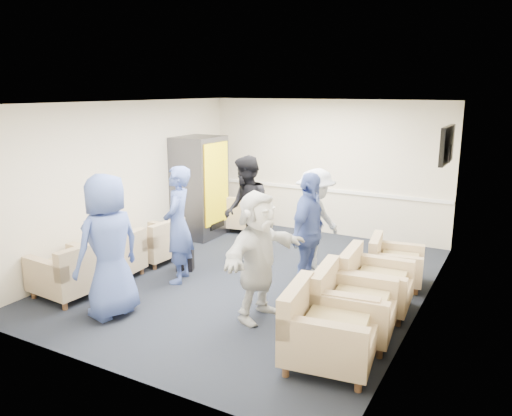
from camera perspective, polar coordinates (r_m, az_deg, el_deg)
The scene contains 25 objects.
floor at distance 7.86m, azimuth -0.37°, elevation -8.14°, with size 6.00×6.00×0.00m, color black.
ceiling at distance 7.31m, azimuth -0.40°, elevation 11.95°, with size 6.00×6.00×0.00m, color white.
back_wall at distance 10.15m, azimuth 7.91°, elevation 4.59°, with size 5.00×0.02×2.70m, color beige.
front_wall at distance 5.15m, azimuth -16.92°, elevation -4.57°, with size 5.00×0.02×2.70m, color beige.
left_wall at distance 8.93m, azimuth -14.56°, elevation 3.08°, with size 0.02×6.00×2.70m, color beige.
right_wall at distance 6.65m, azimuth 18.79°, elevation -0.68°, with size 0.02×6.00×2.70m, color beige.
chair_rail at distance 10.21m, azimuth 7.78°, elevation 2.08°, with size 4.98×0.04×0.06m, color white.
tv at distance 8.30m, azimuth 20.98°, elevation 6.73°, with size 0.10×1.00×0.58m.
armchair_left_near at distance 7.60m, azimuth -20.36°, elevation -7.04°, with size 0.92×0.92×0.69m.
armchair_left_mid at distance 8.11m, azimuth -15.93°, elevation -5.58°, with size 0.85×0.85×0.64m.
armchair_left_far at distance 8.72m, azimuth -11.38°, elevation -4.01°, with size 0.84×0.84×0.63m.
armchair_right_near at distance 5.51m, azimuth 7.81°, elevation -13.93°, with size 1.03×1.03×0.73m.
armchair_right_midnear at distance 6.13m, azimuth 10.61°, elevation -11.20°, with size 0.99×0.99×0.72m.
armchair_right_midfar at distance 6.90m, azimuth 13.11°, elevation -8.57°, with size 0.93×0.93×0.69m.
armchair_right_far at distance 7.86m, azimuth 15.35°, elevation -6.26°, with size 0.88×0.88×0.61m.
armchair_corner at distance 10.39m, azimuth -1.44°, elevation -0.88°, with size 0.92×0.92×0.64m.
vending_machine at distance 9.96m, azimuth -6.43°, elevation 2.41°, with size 0.81×0.94×1.99m.
backpack at distance 8.24m, azimuth -8.12°, elevation -5.49°, with size 0.32×0.28×0.46m.
pillow at distance 7.55m, azimuth -20.49°, elevation -5.79°, with size 0.41×0.31×0.12m, color white.
person_front_left at distance 6.64m, azimuth -16.51°, elevation -4.21°, with size 0.92×0.60×1.88m, color #4258A0.
person_mid_left at distance 7.62m, azimuth -8.91°, elevation -1.91°, with size 0.65×0.43×1.79m, color #4258A0.
person_back_left at distance 8.30m, azimuth -1.14°, elevation -0.32°, with size 0.89×0.69×1.83m, color black.
person_back_right at distance 7.95m, azimuth 6.77°, elevation -1.56°, with size 1.09×0.63×1.69m, color silver.
person_mid_right at distance 7.18m, azimuth 6.02°, elevation -2.88°, with size 1.03×0.43×1.76m, color #4258A0.
person_front_right at distance 6.33m, azimuth 0.25°, elevation -5.47°, with size 1.56×0.50×1.68m, color silver.
Camera 1 is at (3.56, -6.38, 2.89)m, focal length 35.00 mm.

